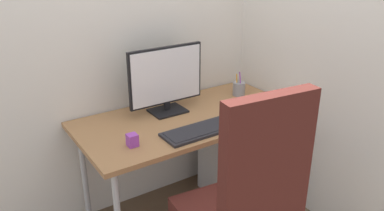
# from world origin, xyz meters

# --- Properties ---
(ground_plane) EXTENTS (8.00, 8.00, 0.00)m
(ground_plane) POSITION_xyz_m (0.00, 0.00, 0.00)
(ground_plane) COLOR brown
(wall_side_right) EXTENTS (0.04, 2.17, 2.80)m
(wall_side_right) POSITION_xyz_m (0.73, -0.21, 1.40)
(wall_side_right) COLOR silver
(wall_side_right) RESTS_ON ground_plane
(desk) EXTENTS (1.39, 0.69, 0.72)m
(desk) POSITION_xyz_m (0.00, 0.00, 0.67)
(desk) COLOR #996B42
(desk) RESTS_ON ground_plane
(office_chair) EXTENTS (0.58, 0.60, 1.19)m
(office_chair) POSITION_xyz_m (-0.18, -0.75, 0.60)
(office_chair) COLOR black
(office_chair) RESTS_ON ground_plane
(filing_cabinet) EXTENTS (0.42, 0.49, 0.60)m
(filing_cabinet) POSITION_xyz_m (0.43, -0.02, 0.30)
(filing_cabinet) COLOR silver
(filing_cabinet) RESTS_ON ground_plane
(monitor) EXTENTS (0.50, 0.18, 0.42)m
(monitor) POSITION_xyz_m (-0.08, 0.14, 0.94)
(monitor) COLOR black
(monitor) RESTS_ON desk
(keyboard) EXTENTS (0.43, 0.18, 0.02)m
(keyboard) POSITION_xyz_m (-0.08, -0.22, 0.73)
(keyboard) COLOR black
(keyboard) RESTS_ON desk
(mouse) EXTENTS (0.08, 0.12, 0.04)m
(mouse) POSITION_xyz_m (0.24, -0.20, 0.75)
(mouse) COLOR black
(mouse) RESTS_ON desk
(pen_holder) EXTENTS (0.09, 0.09, 0.18)m
(pen_holder) POSITION_xyz_m (0.49, 0.11, 0.77)
(pen_holder) COLOR gray
(pen_holder) RESTS_ON desk
(notebook) EXTENTS (0.20, 0.19, 0.03)m
(notebook) POSITION_xyz_m (0.53, -0.17, 0.74)
(notebook) COLOR silver
(notebook) RESTS_ON desk
(desk_clamp_accessory) EXTENTS (0.05, 0.05, 0.07)m
(desk_clamp_accessory) POSITION_xyz_m (-0.46, -0.16, 0.76)
(desk_clamp_accessory) COLOR purple
(desk_clamp_accessory) RESTS_ON desk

